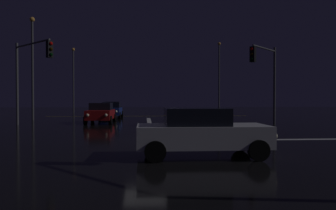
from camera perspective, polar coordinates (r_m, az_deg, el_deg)
The scene contains 12 objects.
ground at distance 14.21m, azimuth -2.78°, elevation -6.65°, with size 120.00×120.00×0.10m, color black.
stop_line_north at distance 23.32m, azimuth -3.31°, elevation -3.51°, with size 0.35×15.78×0.01m.
centre_line_ns at distance 34.90m, azimuth -3.59°, elevation -2.00°, with size 22.00×0.15×0.01m.
sedan_red at distance 25.26m, azimuth -11.97°, elevation -1.37°, with size 2.02×4.33×1.57m.
sedan_blue at distance 31.62m, azimuth -10.11°, elevation -0.88°, with size 2.02×4.33×1.57m.
sedan_black at distance 38.11m, azimuth -9.91°, elevation -0.55°, with size 2.02×4.33×1.57m.
sedan_white_crossing at distance 10.35m, azimuth 5.95°, elevation -4.80°, with size 4.33×2.02×1.57m.
traffic_signal_ne at distance 24.23m, azimuth 17.14°, elevation 6.10°, with size 2.93×2.93×5.82m.
traffic_signal_nw at distance 23.64m, azimuth -23.52°, elevation 6.45°, with size 3.59×3.59×5.91m.
streetlamp_left_far at distance 46.05m, azimuth -16.65°, elevation 5.14°, with size 0.44×0.44×8.97m.
streetlamp_left_near at distance 30.70m, azimuth -23.19°, elevation 7.31°, with size 0.44×0.44×9.11m.
streetlamp_right_far at distance 46.24m, azimuth 9.17°, elevation 5.82°, with size 0.44×0.44×10.03m.
Camera 1 is at (-0.33, -14.08, 1.85)m, focal length 33.90 mm.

